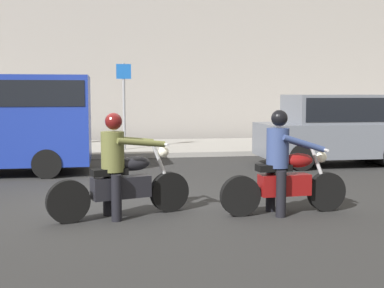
{
  "coord_description": "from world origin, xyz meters",
  "views": [
    {
      "loc": [
        -0.09,
        -8.73,
        1.84
      ],
      "look_at": [
        1.36,
        -0.06,
        0.97
      ],
      "focal_mm": 48.27,
      "sensor_mm": 36.0,
      "label": 1
    }
  ],
  "objects_px": {
    "parked_hatchback_slate_gray": "(335,129)",
    "pedestrian_bystander": "(71,114)",
    "motorcycle_with_rider_olive": "(120,175)",
    "street_sign_post": "(124,97)",
    "motorcycle_with_rider_denim_blue": "(284,172)"
  },
  "relations": [
    {
      "from": "motorcycle_with_rider_denim_blue",
      "to": "parked_hatchback_slate_gray",
      "type": "distance_m",
      "value": 5.84
    },
    {
      "from": "motorcycle_with_rider_olive",
      "to": "pedestrian_bystander",
      "type": "distance_m",
      "value": 10.17
    },
    {
      "from": "motorcycle_with_rider_olive",
      "to": "parked_hatchback_slate_gray",
      "type": "xyz_separation_m",
      "value": [
        5.58,
        4.75,
        0.3
      ]
    },
    {
      "from": "motorcycle_with_rider_olive",
      "to": "pedestrian_bystander",
      "type": "xyz_separation_m",
      "value": [
        -1.35,
        10.07,
        0.52
      ]
    },
    {
      "from": "street_sign_post",
      "to": "pedestrian_bystander",
      "type": "relative_size",
      "value": 1.49
    },
    {
      "from": "motorcycle_with_rider_denim_blue",
      "to": "parked_hatchback_slate_gray",
      "type": "xyz_separation_m",
      "value": [
        3.11,
        4.93,
        0.28
      ]
    },
    {
      "from": "parked_hatchback_slate_gray",
      "to": "street_sign_post",
      "type": "relative_size",
      "value": 1.49
    },
    {
      "from": "pedestrian_bystander",
      "to": "parked_hatchback_slate_gray",
      "type": "bearing_deg",
      "value": -37.53
    },
    {
      "from": "parked_hatchback_slate_gray",
      "to": "pedestrian_bystander",
      "type": "xyz_separation_m",
      "value": [
        -6.93,
        5.32,
        0.22
      ]
    },
    {
      "from": "motorcycle_with_rider_denim_blue",
      "to": "street_sign_post",
      "type": "relative_size",
      "value": 0.78
    },
    {
      "from": "parked_hatchback_slate_gray",
      "to": "motorcycle_with_rider_olive",
      "type": "bearing_deg",
      "value": -139.6
    },
    {
      "from": "parked_hatchback_slate_gray",
      "to": "pedestrian_bystander",
      "type": "relative_size",
      "value": 2.23
    },
    {
      "from": "motorcycle_with_rider_denim_blue",
      "to": "pedestrian_bystander",
      "type": "height_order",
      "value": "pedestrian_bystander"
    },
    {
      "from": "pedestrian_bystander",
      "to": "street_sign_post",
      "type": "bearing_deg",
      "value": -49.82
    },
    {
      "from": "motorcycle_with_rider_olive",
      "to": "street_sign_post",
      "type": "distance_m",
      "value": 8.13
    }
  ]
}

